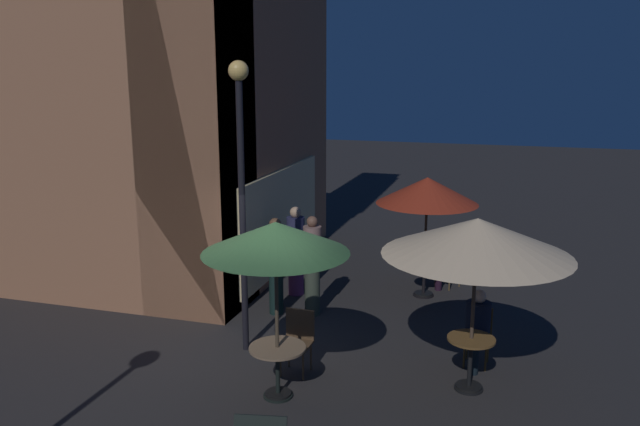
% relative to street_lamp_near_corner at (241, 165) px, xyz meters
% --- Properties ---
extents(ground_plane, '(60.00, 60.00, 0.00)m').
position_rel_street_lamp_near_corner_xyz_m(ground_plane, '(-0.77, -0.49, -2.95)').
color(ground_plane, '#2A2827').
extents(cafe_building, '(6.32, 6.19, 8.61)m').
position_rel_street_lamp_near_corner_xyz_m(cafe_building, '(2.78, 2.60, 1.35)').
color(cafe_building, '#A66C4B').
rests_on(cafe_building, ground).
extents(street_lamp_near_corner, '(0.30, 0.30, 4.46)m').
position_rel_street_lamp_near_corner_xyz_m(street_lamp_near_corner, '(0.00, 0.00, 0.00)').
color(street_lamp_near_corner, black).
rests_on(street_lamp_near_corner, ground).
extents(cafe_table_0, '(0.77, 0.77, 0.72)m').
position_rel_street_lamp_near_corner_xyz_m(cafe_table_0, '(-1.27, -1.01, -2.41)').
color(cafe_table_0, black).
rests_on(cafe_table_0, ground).
extents(cafe_table_1, '(0.64, 0.64, 0.72)m').
position_rel_street_lamp_near_corner_xyz_m(cafe_table_1, '(3.24, -2.37, -2.46)').
color(cafe_table_1, black).
rests_on(cafe_table_1, ground).
extents(cafe_table_2, '(0.65, 0.65, 0.76)m').
position_rel_street_lamp_near_corner_xyz_m(cafe_table_2, '(-0.32, -3.48, -2.42)').
color(cafe_table_2, black).
rests_on(cafe_table_2, ground).
extents(patio_umbrella_0, '(1.93, 1.93, 2.44)m').
position_rel_street_lamp_near_corner_xyz_m(patio_umbrella_0, '(-1.27, -1.01, -0.73)').
color(patio_umbrella_0, black).
rests_on(patio_umbrella_0, ground).
extents(patio_umbrella_1, '(1.93, 1.93, 2.35)m').
position_rel_street_lamp_near_corner_xyz_m(patio_umbrella_1, '(3.24, -2.37, -0.86)').
color(patio_umbrella_1, black).
rests_on(patio_umbrella_1, ground).
extents(patio_umbrella_2, '(2.52, 2.52, 2.44)m').
position_rel_street_lamp_near_corner_xyz_m(patio_umbrella_2, '(-0.32, -3.48, -0.76)').
color(patio_umbrella_2, black).
rests_on(patio_umbrella_2, ground).
extents(cafe_chair_0, '(0.44, 0.44, 0.92)m').
position_rel_street_lamp_near_corner_xyz_m(cafe_chair_0, '(-0.47, -1.03, -2.40)').
color(cafe_chair_0, '#513A25').
rests_on(cafe_chair_0, ground).
extents(cafe_chair_1, '(0.59, 0.59, 0.86)m').
position_rel_street_lamp_near_corner_xyz_m(cafe_chair_1, '(3.99, -2.81, -2.43)').
color(cafe_chair_1, brown).
rests_on(cafe_chair_1, ground).
extents(cafe_chair_2, '(0.41, 0.41, 0.86)m').
position_rel_street_lamp_near_corner_xyz_m(cafe_chair_2, '(0.55, -3.53, -2.43)').
color(cafe_chair_2, '#503819').
rests_on(cafe_chair_2, ground).
extents(patron_seated_0, '(0.55, 0.50, 1.21)m').
position_rel_street_lamp_near_corner_xyz_m(patron_seated_0, '(3.86, -2.74, -2.26)').
color(patron_seated_0, black).
rests_on(patron_seated_0, ground).
extents(patron_seated_1, '(0.55, 0.39, 1.19)m').
position_rel_street_lamp_near_corner_xyz_m(patron_seated_1, '(0.41, -3.52, -2.27)').
color(patron_seated_1, black).
rests_on(patron_seated_1, ground).
extents(patron_standing_2, '(0.30, 0.30, 1.78)m').
position_rel_street_lamp_near_corner_xyz_m(patron_standing_2, '(1.56, 0.06, -2.03)').
color(patron_standing_2, black).
rests_on(patron_standing_2, ground).
extents(patron_standing_3, '(0.35, 0.35, 1.76)m').
position_rel_street_lamp_near_corner_xyz_m(patron_standing_3, '(2.62, 0.05, -2.06)').
color(patron_standing_3, '#652F60').
rests_on(patron_standing_3, ground).
extents(patron_standing_4, '(0.32, 0.32, 1.83)m').
position_rel_street_lamp_near_corner_xyz_m(patron_standing_4, '(1.69, -0.58, -2.02)').
color(patron_standing_4, '#353E32').
rests_on(patron_standing_4, ground).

